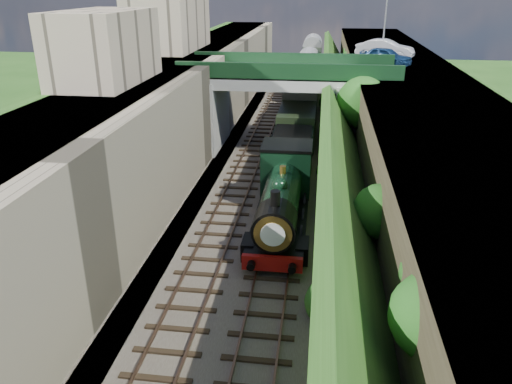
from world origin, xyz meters
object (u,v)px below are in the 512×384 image
object	(u,v)px
road_bridge	(295,100)
tender	(291,159)
tree	(364,105)
car_silver	(385,49)
car_blue	(386,56)
lamppost	(386,19)
locomotive	(282,200)

from	to	relation	value
road_bridge	tender	xyz separation A→B (m)	(0.26, -6.92, -2.46)
tree	car_silver	size ratio (longest dim) A/B	1.33
road_bridge	car_blue	world-z (taller)	car_blue
road_bridge	lamppost	world-z (taller)	lamppost
locomotive	tender	size ratio (longest dim) A/B	1.70
lamppost	locomotive	bearing A→B (deg)	-106.96
locomotive	tender	world-z (taller)	locomotive
locomotive	tender	distance (m)	7.37
road_bridge	car_blue	size ratio (longest dim) A/B	3.82
car_blue	road_bridge	bearing A→B (deg)	144.74
lamppost	tender	size ratio (longest dim) A/B	1.00
tree	car_blue	distance (m)	8.03
tree	locomotive	bearing A→B (deg)	-113.51
tree	tender	xyz separation A→B (m)	(-4.71, -3.47, -3.03)
car_blue	tree	bearing A→B (deg)	-170.09
tender	tree	bearing A→B (deg)	36.40
lamppost	car_silver	world-z (taller)	lamppost
tree	road_bridge	bearing A→B (deg)	145.25
road_bridge	lamppost	size ratio (longest dim) A/B	2.67
lamppost	locomotive	distance (m)	25.15
road_bridge	car_blue	distance (m)	8.54
tree	car_silver	xyz separation A→B (m)	(2.39, 11.66, 2.42)
road_bridge	car_blue	bearing A→B (deg)	29.62
tree	lamppost	distance (m)	13.23
tree	car_silver	bearing A→B (deg)	78.39
lamppost	locomotive	xyz separation A→B (m)	(-6.99, -22.91, -7.67)
tree	car_blue	bearing A→B (deg)	74.80
road_bridge	lamppost	distance (m)	12.53
road_bridge	car_silver	xyz separation A→B (m)	(7.36, 8.21, 2.99)
car_silver	tender	xyz separation A→B (m)	(-7.11, -15.13, -5.45)
road_bridge	tender	world-z (taller)	road_bridge
road_bridge	locomotive	xyz separation A→B (m)	(0.26, -14.28, -2.18)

